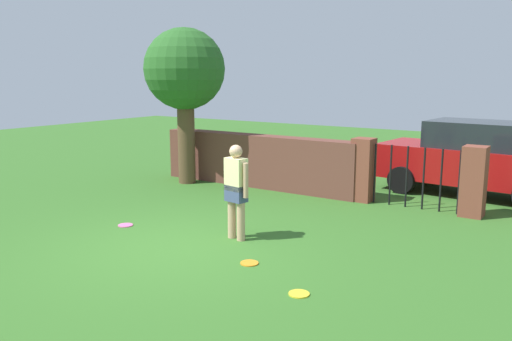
{
  "coord_description": "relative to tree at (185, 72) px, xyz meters",
  "views": [
    {
      "loc": [
        5.59,
        -5.95,
        2.76
      ],
      "look_at": [
        0.29,
        1.98,
        1.0
      ],
      "focal_mm": 36.52,
      "sensor_mm": 36.0,
      "label": 1
    }
  ],
  "objects": [
    {
      "name": "ground_plane",
      "position": [
        3.26,
        -4.07,
        -2.82
      ],
      "size": [
        40.0,
        40.0,
        0.0
      ],
      "primitive_type": "plane",
      "color": "#336623"
    },
    {
      "name": "brick_wall",
      "position": [
        1.76,
        0.65,
        -2.17
      ],
      "size": [
        5.4,
        0.5,
        1.29
      ],
      "primitive_type": "cube",
      "color": "brown",
      "rests_on": "ground"
    },
    {
      "name": "tree",
      "position": [
        0.0,
        0.0,
        0.0
      ],
      "size": [
        2.04,
        2.04,
        3.92
      ],
      "color": "brown",
      "rests_on": "ground"
    },
    {
      "name": "person",
      "position": [
        3.84,
        -3.12,
        -1.92
      ],
      "size": [
        0.53,
        0.28,
        1.62
      ],
      "rotation": [
        0.0,
        0.0,
        2.97
      ],
      "color": "tan",
      "rests_on": "ground"
    },
    {
      "name": "fence_gate",
      "position": [
        5.7,
        0.65,
        -2.12
      ],
      "size": [
        2.74,
        0.44,
        1.4
      ],
      "color": "brown",
      "rests_on": "ground"
    },
    {
      "name": "car",
      "position": [
        6.46,
        2.61,
        -1.96
      ],
      "size": [
        4.33,
        2.2,
        1.72
      ],
      "rotation": [
        0.0,
        0.0,
        3.06
      ],
      "color": "#A51111",
      "rests_on": "ground"
    },
    {
      "name": "frisbee_orange",
      "position": [
        4.69,
        -3.98,
        -2.81
      ],
      "size": [
        0.27,
        0.27,
        0.02
      ],
      "primitive_type": "cylinder",
      "color": "orange",
      "rests_on": "ground"
    },
    {
      "name": "frisbee_pink",
      "position": [
        1.66,
        -3.63,
        -2.81
      ],
      "size": [
        0.27,
        0.27,
        0.02
      ],
      "primitive_type": "cylinder",
      "color": "pink",
      "rests_on": "ground"
    },
    {
      "name": "frisbee_yellow",
      "position": [
        5.84,
        -4.54,
        -2.81
      ],
      "size": [
        0.27,
        0.27,
        0.02
      ],
      "primitive_type": "cylinder",
      "color": "yellow",
      "rests_on": "ground"
    }
  ]
}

